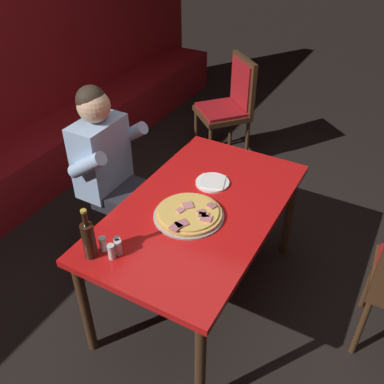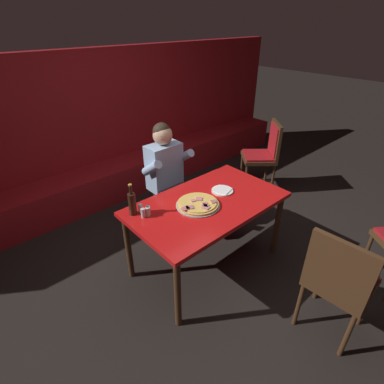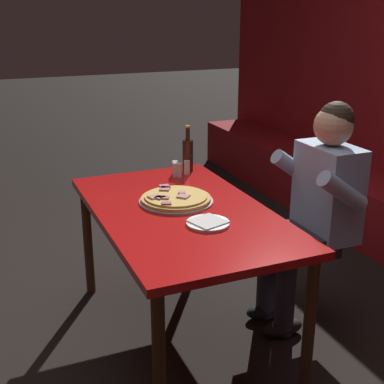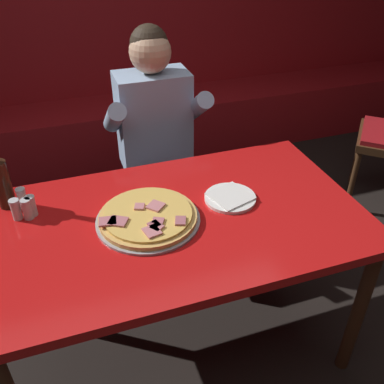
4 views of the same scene
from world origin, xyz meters
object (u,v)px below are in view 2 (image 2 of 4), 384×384
Objects in this scene: beer_bottle at (132,203)px; shaker_oregano at (148,211)px; pizza at (198,204)px; shaker_red_pepper_flakes at (148,212)px; dining_chair_far_right at (339,279)px; diner_seated_blue_shirt at (169,175)px; plate_white_paper at (222,190)px; dining_chair_near_left at (265,151)px; shaker_parmesan at (141,209)px; shaker_black_pepper at (143,214)px; main_dining_table at (207,209)px.

beer_bottle is 3.40× the size of shaker_oregano.
pizza is 0.58m from beer_bottle.
dining_chair_far_right is (0.71, -1.37, -0.21)m from shaker_red_pepper_flakes.
plate_white_paper is at bearing -80.40° from diner_seated_blue_shirt.
shaker_oregano is at bearing 116.65° from dining_chair_far_right.
dining_chair_near_left is (2.24, 0.40, -0.21)m from shaker_oregano.
plate_white_paper is 1.59m from dining_chair_near_left.
diner_seated_blue_shirt reaches higher than pizza.
diner_seated_blue_shirt reaches higher than plate_white_paper.
shaker_red_pepper_flakes is 0.87m from diner_seated_blue_shirt.
shaker_parmesan is 1.64m from dining_chair_far_right.
shaker_oregano is at bearing 5.00° from shaker_black_pepper.
shaker_black_pepper is at bearing -175.00° from shaker_oregano.
shaker_red_pepper_flakes is at bearing -132.85° from shaker_oregano.
beer_bottle reaches higher than plate_white_paper.
dining_chair_near_left reaches higher than shaker_black_pepper.
beer_bottle is at bearing 163.85° from plate_white_paper.
diner_seated_blue_shirt reaches higher than shaker_black_pepper.
main_dining_table is at bearing -18.23° from shaker_black_pepper.
plate_white_paper is 1.25m from dining_chair_far_right.
shaker_parmesan and shaker_oregano have the same top height.
dining_chair_far_right is (0.18, -1.19, -0.09)m from main_dining_table.
main_dining_table is 0.75m from diner_seated_blue_shirt.
pizza is 4.62× the size of shaker_black_pepper.
shaker_black_pepper is 2.34m from dining_chair_near_left.
shaker_black_pepper is (-0.47, 0.18, 0.02)m from pizza.
beer_bottle is 0.15m from shaker_oregano.
pizza is 0.51m from shaker_parmesan.
shaker_black_pepper is at bearing 161.77° from main_dining_table.
shaker_red_pepper_flakes reaches higher than main_dining_table.
shaker_red_pepper_flakes is (-0.78, 0.13, 0.03)m from plate_white_paper.
shaker_black_pepper reaches higher than plate_white_paper.
shaker_parmesan is 0.09× the size of dining_chair_near_left.
diner_seated_blue_shirt is (0.74, 0.44, -0.16)m from beer_bottle.
pizza is 0.76m from diner_seated_blue_shirt.
shaker_red_pepper_flakes is at bearing 117.43° from dining_chair_far_right.
dining_chair_near_left is (2.27, 0.34, -0.21)m from shaker_parmesan.
beer_bottle is 0.29× the size of dining_chair_near_left.
pizza is 1.93m from dining_chair_near_left.
pizza is 0.31× the size of diner_seated_blue_shirt.
dining_chair_far_right reaches higher than plate_white_paper.
shaker_parmesan is at bearing -145.05° from diner_seated_blue_shirt.
shaker_red_pepper_flakes is (-0.02, -0.02, 0.00)m from shaker_oregano.
shaker_parmesan reaches higher than main_dining_table.
beer_bottle is at bearing 117.96° from dining_chair_far_right.
dining_chair_far_right reaches higher than shaker_oregano.
dining_chair_near_left is at bearing 8.42° from shaker_parmesan.
shaker_oregano is at bearing 47.15° from shaker_red_pepper_flakes.
beer_bottle reaches higher than shaker_parmesan.
dining_chair_far_right reaches higher than shaker_black_pepper.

